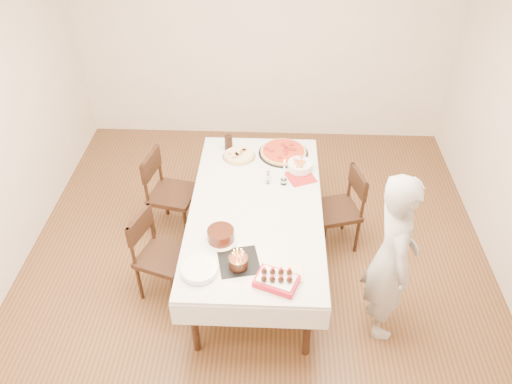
{
  "coord_description": "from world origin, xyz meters",
  "views": [
    {
      "loc": [
        0.14,
        -3.17,
        3.57
      ],
      "look_at": [
        -0.0,
        0.12,
        0.9
      ],
      "focal_mm": 35.0,
      "sensor_mm": 36.0,
      "label": 1
    }
  ],
  "objects_px": {
    "dining_table": "(256,237)",
    "chair_right_savory": "(337,210)",
    "person": "(392,258)",
    "taper_candle": "(284,172)",
    "pizza_pepperoni": "(283,152)",
    "chair_left_savory": "(173,194)",
    "layer_cake": "(221,235)",
    "cola_glass": "(229,143)",
    "strawberry_box": "(277,280)",
    "pasta_bowl": "(300,166)",
    "birthday_cake": "(238,259)",
    "chair_left_dessert": "(163,257)",
    "pizza_white": "(239,155)"
  },
  "relations": [
    {
      "from": "chair_left_savory",
      "to": "layer_cake",
      "type": "xyz_separation_m",
      "value": [
        0.58,
        -0.93,
        0.36
      ]
    },
    {
      "from": "person",
      "to": "layer_cake",
      "type": "height_order",
      "value": "person"
    },
    {
      "from": "dining_table",
      "to": "chair_right_savory",
      "type": "xyz_separation_m",
      "value": [
        0.76,
        0.34,
        0.05
      ]
    },
    {
      "from": "chair_right_savory",
      "to": "pizza_pepperoni",
      "type": "bearing_deg",
      "value": 122.87
    },
    {
      "from": "chair_left_savory",
      "to": "taper_candle",
      "type": "xyz_separation_m",
      "value": [
        1.08,
        -0.17,
        0.44
      ]
    },
    {
      "from": "chair_right_savory",
      "to": "birthday_cake",
      "type": "relative_size",
      "value": 5.76
    },
    {
      "from": "person",
      "to": "chair_left_savory",
      "type": "bearing_deg",
      "value": 57.09
    },
    {
      "from": "chair_right_savory",
      "to": "taper_candle",
      "type": "distance_m",
      "value": 0.7
    },
    {
      "from": "pasta_bowl",
      "to": "strawberry_box",
      "type": "relative_size",
      "value": 0.76
    },
    {
      "from": "strawberry_box",
      "to": "taper_candle",
      "type": "bearing_deg",
      "value": 87.42
    },
    {
      "from": "pizza_white",
      "to": "pasta_bowl",
      "type": "relative_size",
      "value": 1.4
    },
    {
      "from": "taper_candle",
      "to": "strawberry_box",
      "type": "bearing_deg",
      "value": -92.58
    },
    {
      "from": "pasta_bowl",
      "to": "layer_cake",
      "type": "distance_m",
      "value": 1.18
    },
    {
      "from": "chair_left_dessert",
      "to": "layer_cake",
      "type": "bearing_deg",
      "value": -172.68
    },
    {
      "from": "birthday_cake",
      "to": "chair_left_dessert",
      "type": "bearing_deg",
      "value": 150.94
    },
    {
      "from": "pasta_bowl",
      "to": "strawberry_box",
      "type": "bearing_deg",
      "value": -98.3
    },
    {
      "from": "chair_left_savory",
      "to": "pizza_white",
      "type": "distance_m",
      "value": 0.76
    },
    {
      "from": "chair_left_savory",
      "to": "chair_left_dessert",
      "type": "relative_size",
      "value": 1.05
    },
    {
      "from": "dining_table",
      "to": "chair_right_savory",
      "type": "height_order",
      "value": "chair_right_savory"
    },
    {
      "from": "birthday_cake",
      "to": "person",
      "type": "bearing_deg",
      "value": 5.51
    },
    {
      "from": "pizza_white",
      "to": "pizza_pepperoni",
      "type": "distance_m",
      "value": 0.44
    },
    {
      "from": "dining_table",
      "to": "pizza_pepperoni",
      "type": "distance_m",
      "value": 0.93
    },
    {
      "from": "person",
      "to": "layer_cake",
      "type": "bearing_deg",
      "value": 79.79
    },
    {
      "from": "dining_table",
      "to": "chair_right_savory",
      "type": "distance_m",
      "value": 0.84
    },
    {
      "from": "birthday_cake",
      "to": "dining_table",
      "type": "bearing_deg",
      "value": 81.87
    },
    {
      "from": "dining_table",
      "to": "pizza_white",
      "type": "xyz_separation_m",
      "value": [
        -0.2,
        0.73,
        0.4
      ]
    },
    {
      "from": "pasta_bowl",
      "to": "strawberry_box",
      "type": "distance_m",
      "value": 1.42
    },
    {
      "from": "pizza_pepperoni",
      "to": "strawberry_box",
      "type": "height_order",
      "value": "strawberry_box"
    },
    {
      "from": "pizza_pepperoni",
      "to": "layer_cake",
      "type": "bearing_deg",
      "value": -111.94
    },
    {
      "from": "pizza_pepperoni",
      "to": "taper_candle",
      "type": "xyz_separation_m",
      "value": [
        0.0,
        -0.48,
        0.12
      ]
    },
    {
      "from": "person",
      "to": "pasta_bowl",
      "type": "distance_m",
      "value": 1.33
    },
    {
      "from": "taper_candle",
      "to": "pizza_white",
      "type": "bearing_deg",
      "value": 137.15
    },
    {
      "from": "person",
      "to": "chair_right_savory",
      "type": "bearing_deg",
      "value": 14.78
    },
    {
      "from": "person",
      "to": "chair_left_dessert",
      "type": "bearing_deg",
      "value": 78.69
    },
    {
      "from": "person",
      "to": "layer_cake",
      "type": "xyz_separation_m",
      "value": [
        -1.33,
        0.17,
        0.03
      ]
    },
    {
      "from": "pizza_white",
      "to": "strawberry_box",
      "type": "bearing_deg",
      "value": -76.44
    },
    {
      "from": "pizza_white",
      "to": "taper_candle",
      "type": "height_order",
      "value": "taper_candle"
    },
    {
      "from": "layer_cake",
      "to": "strawberry_box",
      "type": "xyz_separation_m",
      "value": [
        0.45,
        -0.43,
        -0.02
      ]
    },
    {
      "from": "cola_glass",
      "to": "strawberry_box",
      "type": "relative_size",
      "value": 0.49
    },
    {
      "from": "chair_right_savory",
      "to": "cola_glass",
      "type": "xyz_separation_m",
      "value": [
        -1.07,
        0.52,
        0.4
      ]
    },
    {
      "from": "person",
      "to": "pasta_bowl",
      "type": "bearing_deg",
      "value": 27.33
    },
    {
      "from": "pizza_pepperoni",
      "to": "strawberry_box",
      "type": "bearing_deg",
      "value": -91.73
    },
    {
      "from": "pizza_white",
      "to": "layer_cake",
      "type": "height_order",
      "value": "layer_cake"
    },
    {
      "from": "chair_left_savory",
      "to": "layer_cake",
      "type": "bearing_deg",
      "value": 133.97
    },
    {
      "from": "taper_candle",
      "to": "layer_cake",
      "type": "xyz_separation_m",
      "value": [
        -0.5,
        -0.76,
        -0.08
      ]
    },
    {
      "from": "person",
      "to": "taper_candle",
      "type": "distance_m",
      "value": 1.24
    },
    {
      "from": "person",
      "to": "cola_glass",
      "type": "height_order",
      "value": "person"
    },
    {
      "from": "pasta_bowl",
      "to": "person",
      "type": "bearing_deg",
      "value": -59.6
    },
    {
      "from": "person",
      "to": "cola_glass",
      "type": "xyz_separation_m",
      "value": [
        -1.38,
        1.47,
        0.05
      ]
    },
    {
      "from": "chair_left_savory",
      "to": "pizza_pepperoni",
      "type": "xyz_separation_m",
      "value": [
        1.08,
        0.31,
        0.32
      ]
    }
  ]
}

